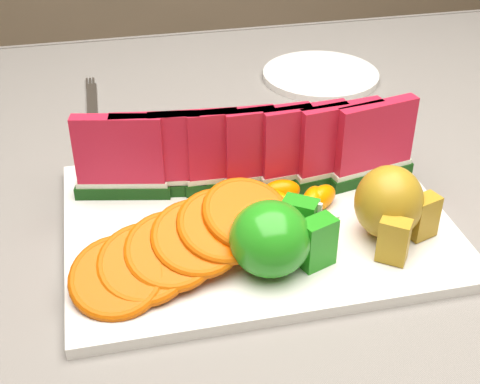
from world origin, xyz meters
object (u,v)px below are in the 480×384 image
object	(u,v)px
platter	(256,221)
side_plate	(321,75)
apple_cluster	(277,238)
pear_cluster	(391,205)
fork	(92,107)

from	to	relation	value
platter	side_plate	size ratio (longest dim) A/B	1.97
apple_cluster	pear_cluster	distance (m)	0.12
apple_cluster	side_plate	bearing A→B (deg)	66.40
pear_cluster	side_plate	distance (m)	0.43
platter	pear_cluster	xyz separation A→B (m)	(0.12, -0.06, 0.04)
apple_cluster	side_plate	world-z (taller)	apple_cluster
side_plate	fork	xyz separation A→B (m)	(-0.35, -0.03, -0.00)
platter	pear_cluster	world-z (taller)	pear_cluster
side_plate	fork	size ratio (longest dim) A/B	1.04
platter	pear_cluster	distance (m)	0.14
apple_cluster	platter	bearing A→B (deg)	89.74
platter	apple_cluster	xyz separation A→B (m)	(-0.00, -0.08, 0.04)
pear_cluster	fork	xyz separation A→B (m)	(-0.28, 0.39, -0.05)
apple_cluster	pear_cluster	size ratio (longest dim) A/B	1.10
platter	side_plate	world-z (taller)	platter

